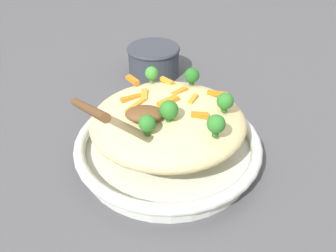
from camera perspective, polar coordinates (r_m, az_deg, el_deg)
The scene contains 21 objects.
ground_plane at distance 0.61m, azimuth -0.00°, elevation -5.02°, with size 2.40×2.40×0.00m, color #4C4C51.
serving_bowl at distance 0.59m, azimuth -0.00°, elevation -3.33°, with size 0.31×0.31×0.04m.
pasta_mound at distance 0.56m, azimuth -0.00°, elevation 0.74°, with size 0.25×0.24×0.07m, color #DBC689.
carrot_piece_0 at distance 0.57m, azimuth -3.91°, elevation 5.06°, with size 0.03×0.01×0.01m, color orange.
carrot_piece_1 at distance 0.56m, azimuth -6.01°, elevation 4.59°, with size 0.04×0.01×0.01m, color orange.
carrot_piece_2 at distance 0.61m, azimuth 0.03°, elevation 7.39°, with size 0.03×0.01×0.01m, color orange.
carrot_piece_3 at distance 0.58m, azimuth 1.88°, elevation 5.62°, with size 0.03×0.01×0.01m, color orange.
carrot_piece_4 at distance 0.58m, azimuth 8.08°, elevation 5.25°, with size 0.03×0.01×0.01m, color orange.
carrot_piece_5 at distance 0.54m, azimuth -0.15°, elevation 4.01°, with size 0.04×0.01×0.01m, color orange.
carrot_piece_6 at distance 0.62m, azimuth -5.83°, elevation 7.52°, with size 0.03×0.01×0.01m, color orange.
carrot_piece_7 at distance 0.52m, azimuth 5.19°, elevation 1.77°, with size 0.03×0.01×0.01m, color orange.
carrot_piece_8 at distance 0.55m, azimuth 4.09°, elevation 4.36°, with size 0.03×0.01×0.01m, color orange.
carrot_piece_9 at distance 0.54m, azimuth -5.35°, elevation 3.27°, with size 0.04×0.01×0.01m, color orange.
broccoli_floret_0 at distance 0.48m, azimuth 7.85°, elevation 0.28°, with size 0.03×0.03×0.03m.
broccoli_floret_1 at distance 0.48m, azimuth -3.42°, elevation 0.36°, with size 0.02×0.02×0.03m.
broccoli_floret_2 at distance 0.60m, azimuth 3.92°, elevation 8.23°, with size 0.03×0.03×0.03m.
broccoli_floret_3 at distance 0.50m, azimuth -0.12°, elevation 2.59°, with size 0.03×0.03×0.03m.
broccoli_floret_4 at distance 0.61m, azimuth -2.70°, elevation 8.58°, with size 0.02×0.02×0.03m.
broccoli_floret_5 at distance 0.53m, azimuth 9.30°, elevation 3.99°, with size 0.03×0.03×0.03m.
serving_spoon at distance 0.49m, azimuth -7.16°, elevation 2.29°, with size 0.14×0.15×0.08m.
companion_bowl at distance 0.85m, azimuth -2.34°, elevation 10.82°, with size 0.12×0.12×0.07m.
Camera 1 is at (0.01, 0.46, 0.40)m, focal length 37.33 mm.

